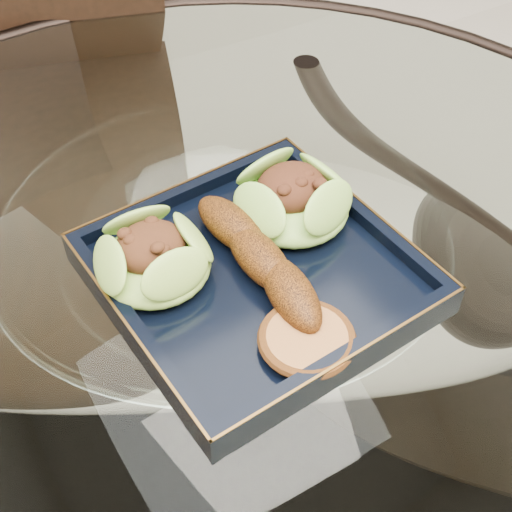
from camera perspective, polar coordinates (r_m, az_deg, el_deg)
dining_table at (r=0.83m, az=-2.24°, el=-8.52°), size 1.13×1.13×0.77m
dining_chair at (r=1.19m, az=-14.61°, el=4.58°), size 0.50×0.50×0.92m
navy_plate at (r=0.68m, az=0.00°, el=-1.75°), size 0.29×0.29×0.02m
lettuce_wrap_left at (r=0.66m, az=-8.20°, el=-0.34°), size 0.14×0.14×0.04m
lettuce_wrap_right at (r=0.71m, az=2.94°, el=4.36°), size 0.13×0.13×0.04m
roasted_plantain at (r=0.66m, az=0.31°, el=-0.13°), size 0.05×0.19×0.04m
crumb_patty at (r=0.61m, az=4.08°, el=-6.75°), size 0.08×0.08×0.01m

